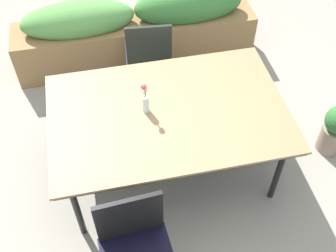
{
  "coord_description": "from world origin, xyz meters",
  "views": [
    {
      "loc": [
        -0.42,
        -2.11,
        3.04
      ],
      "look_at": [
        0.03,
        -0.01,
        0.55
      ],
      "focal_mm": 44.92,
      "sensor_mm": 36.0,
      "label": 1
    }
  ],
  "objects_px": {
    "flower_vase": "(145,100)",
    "chair_near_left": "(136,249)",
    "planter_box": "(136,30)",
    "dining_table": "(168,115)",
    "chair_far_side": "(148,52)"
  },
  "relations": [
    {
      "from": "flower_vase",
      "to": "chair_near_left",
      "type": "bearing_deg",
      "value": -104.33
    },
    {
      "from": "flower_vase",
      "to": "planter_box",
      "type": "relative_size",
      "value": 0.11
    },
    {
      "from": "dining_table",
      "to": "flower_vase",
      "type": "relative_size",
      "value": 6.56
    },
    {
      "from": "flower_vase",
      "to": "planter_box",
      "type": "height_order",
      "value": "flower_vase"
    },
    {
      "from": "chair_near_left",
      "to": "flower_vase",
      "type": "relative_size",
      "value": 3.24
    },
    {
      "from": "planter_box",
      "to": "flower_vase",
      "type": "bearing_deg",
      "value": -95.64
    },
    {
      "from": "chair_near_left",
      "to": "dining_table",
      "type": "bearing_deg",
      "value": -117.26
    },
    {
      "from": "dining_table",
      "to": "flower_vase",
      "type": "bearing_deg",
      "value": 166.74
    },
    {
      "from": "flower_vase",
      "to": "chair_far_side",
      "type": "bearing_deg",
      "value": 79.0
    },
    {
      "from": "dining_table",
      "to": "planter_box",
      "type": "relative_size",
      "value": 0.72
    },
    {
      "from": "dining_table",
      "to": "chair_far_side",
      "type": "relative_size",
      "value": 1.96
    },
    {
      "from": "chair_near_left",
      "to": "flower_vase",
      "type": "distance_m",
      "value": 1.05
    },
    {
      "from": "flower_vase",
      "to": "planter_box",
      "type": "bearing_deg",
      "value": 84.36
    },
    {
      "from": "flower_vase",
      "to": "planter_box",
      "type": "xyz_separation_m",
      "value": [
        0.14,
        1.47,
        -0.45
      ]
    },
    {
      "from": "planter_box",
      "to": "chair_near_left",
      "type": "bearing_deg",
      "value": -99.15
    }
  ]
}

